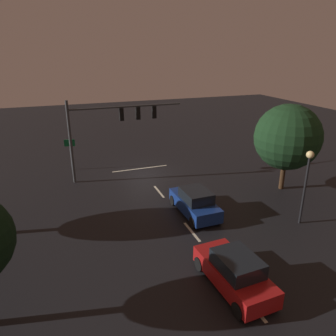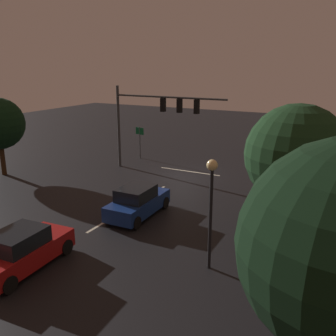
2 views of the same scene
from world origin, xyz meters
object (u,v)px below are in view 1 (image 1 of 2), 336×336
Objects in this scene: traffic_signal_assembly at (113,122)px; tree_left_near at (288,137)px; car_approaching at (195,202)px; route_sign at (70,148)px; car_distant at (235,272)px; street_lamp_left_kerb at (307,173)px.

traffic_signal_assembly is 1.41× the size of tree_left_near.
traffic_signal_assembly is 2.07× the size of car_approaching.
traffic_signal_assembly reaches higher than route_sign.
tree_left_near is at bearing -170.08° from car_approaching.
street_lamp_left_kerb is (-6.76, -3.53, 2.48)m from car_distant.
route_sign is 17.73m from tree_left_near.
tree_left_near reaches higher than car_distant.
car_distant is 0.96× the size of street_lamp_left_kerb.
tree_left_near is at bearing -137.90° from car_distant.
car_approaching is 1.57× the size of route_sign.
route_sign is (3.30, -3.04, -2.62)m from traffic_signal_assembly.
traffic_signal_assembly reaches higher than street_lamp_left_kerb.
tree_left_near is (-11.35, 6.73, -0.60)m from traffic_signal_assembly.
route_sign reaches higher than car_distant.
street_lamp_left_kerb is at bearing -152.41° from car_distant.
traffic_signal_assembly is at bearing -30.64° from tree_left_near.
car_distant is (-2.24, 14.96, -3.84)m from traffic_signal_assembly.
tree_left_near reaches higher than route_sign.
tree_left_near is at bearing 149.36° from traffic_signal_assembly.
street_lamp_left_kerb is at bearing 130.39° from route_sign.
car_distant is at bearing 107.12° from route_sign.
tree_left_near is (-14.66, 9.76, 2.02)m from route_sign.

